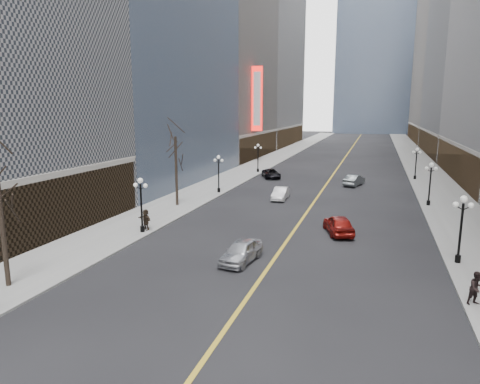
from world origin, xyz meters
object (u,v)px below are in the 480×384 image
Objects in this scene: streetlamp_west_2 at (219,170)px; streetlamp_west_1 at (141,199)px; streetlamp_east_1 at (462,222)px; car_nb_near at (241,251)px; streetlamp_west_3 at (258,155)px; streetlamp_east_3 at (416,160)px; car_nb_mid at (281,193)px; car_sb_far at (354,180)px; streetlamp_east_2 at (430,179)px; car_sb_mid at (339,224)px; car_nb_far at (271,174)px.

streetlamp_west_1 is at bearing -90.00° from streetlamp_west_2.
streetlamp_east_1 is 1.04× the size of car_nb_near.
streetlamp_west_2 is 18.00m from streetlamp_west_3.
streetlamp_east_1 and streetlamp_west_1 have the same top height.
streetlamp_east_3 is 29.68m from streetlamp_west_2.
streetlamp_east_1 is at bearing -37.33° from streetlamp_west_2.
streetlamp_west_3 is at bearing 111.57° from car_nb_near.
streetlamp_west_2 is 8.33m from car_nb_mid.
streetlamp_west_1 is 1.00× the size of car_sb_far.
car_sb_far reaches higher than car_nb_near.
streetlamp_east_1 is 29.73m from car_sb_far.
streetlamp_west_3 is (-23.60, 18.00, 0.00)m from streetlamp_east_2.
car_sb_mid is at bearing 105.91° from car_sb_far.
streetlamp_west_2 is at bearing 169.60° from car_nb_mid.
car_sb_mid is at bearing 64.98° from car_nb_near.
car_sb_far is at bearing 55.52° from car_nb_mid.
streetlamp_west_2 is (-23.60, -18.00, 0.00)m from streetlamp_east_3.
car_sb_mid is (12.10, -26.50, 0.12)m from car_nb_far.
streetlamp_west_2 is at bearing -58.66° from car_sb_mid.
streetlamp_east_2 reaches higher than car_nb_far.
streetlamp_west_3 is 1.04× the size of car_nb_near.
streetlamp_east_2 is 23.60m from streetlamp_west_2.
car_nb_mid is (-15.66, -1.19, -2.21)m from streetlamp_east_2.
car_sb_mid is (15.43, -13.11, -2.11)m from streetlamp_west_2.
car_nb_far is at bearing -167.19° from streetlamp_east_3.
streetlamp_east_2 is 13.48m from car_sb_far.
streetlamp_east_2 is at bearing 0.00° from streetlamp_west_2.
streetlamp_east_2 is 1.00× the size of car_sb_far.
car_nb_mid is (-15.66, -19.19, -2.21)m from streetlamp_east_3.
streetlamp_east_2 is 1.00× the size of streetlamp_west_3.
car_nb_mid is (-1.86, 20.66, -0.05)m from car_nb_near.
streetlamp_west_1 is at bearing -117.15° from car_nb_mid.
streetlamp_west_1 reaches higher than car_nb_near.
car_sb_far is (0.01, 23.62, -0.04)m from car_sb_mid.
car_sb_far is at bearing -25.88° from streetlamp_west_3.
streetlamp_west_3 is (-23.60, 36.00, 0.00)m from streetlamp_east_1.
streetlamp_east_1 and streetlamp_west_3 have the same top height.
streetlamp_east_2 is at bearing -37.33° from streetlamp_west_3.
streetlamp_east_1 reaches higher than car_sb_mid.
streetlamp_east_3 is at bearing -121.52° from car_sb_far.
streetlamp_west_2 is (-23.60, 0.00, 0.00)m from streetlamp_east_2.
streetlamp_east_3 reaches higher than car_sb_far.
streetlamp_west_3 is at bearing 110.64° from car_nb_mid.
streetlamp_west_2 reaches higher than car_nb_far.
car_nb_near is (9.80, -21.86, -2.16)m from streetlamp_west_2.
car_sb_far is at bearing 87.87° from car_nb_near.
car_nb_mid is 0.93× the size of car_sb_far.
car_nb_mid is (7.94, 16.81, -2.21)m from streetlamp_west_1.
streetlamp_west_3 is (-23.60, 0.00, 0.00)m from streetlamp_east_3.
streetlamp_east_2 reaches higher than car_nb_mid.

